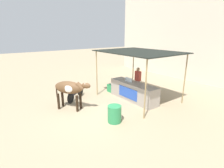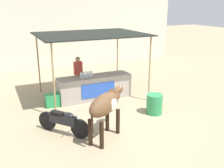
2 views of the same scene
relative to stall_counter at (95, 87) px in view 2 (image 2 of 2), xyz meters
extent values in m
plane|color=tan|center=(0.00, -2.20, -0.48)|extent=(60.00, 60.00, 0.00)
cube|color=beige|center=(0.00, 6.45, 2.95)|extent=(16.00, 0.50, 6.85)
cube|color=#9E9389|center=(0.00, 0.00, 0.00)|extent=(3.00, 0.80, 0.96)
cube|color=#264CB2|center=(0.00, -0.41, 0.00)|extent=(1.40, 0.02, 0.58)
cube|color=black|center=(0.00, 0.30, 2.13)|extent=(4.20, 3.20, 0.04)
cylinder|color=#997F51|center=(-1.89, -1.14, 0.82)|extent=(0.06, 0.06, 2.61)
cylinder|color=#997F51|center=(1.89, -1.14, 0.82)|extent=(0.06, 0.06, 2.61)
cylinder|color=#997F51|center=(-1.89, 1.74, 0.82)|extent=(0.06, 0.06, 2.61)
cylinder|color=#997F51|center=(1.89, 1.74, 0.82)|extent=(0.06, 0.06, 2.61)
cylinder|color=silver|center=(-0.57, -0.05, 0.59)|extent=(0.07, 0.07, 0.22)
cylinder|color=white|center=(-0.57, -0.05, 0.71)|extent=(0.04, 0.04, 0.03)
cylinder|color=silver|center=(-0.48, -0.05, 0.59)|extent=(0.07, 0.07, 0.22)
cylinder|color=white|center=(-0.48, -0.05, 0.71)|extent=(0.04, 0.04, 0.03)
cylinder|color=silver|center=(-0.39, -0.05, 0.59)|extent=(0.07, 0.07, 0.22)
cylinder|color=white|center=(-0.39, -0.05, 0.71)|extent=(0.04, 0.04, 0.03)
cylinder|color=silver|center=(-0.30, -0.05, 0.59)|extent=(0.07, 0.07, 0.22)
cylinder|color=white|center=(-0.30, -0.05, 0.71)|extent=(0.04, 0.04, 0.03)
cylinder|color=silver|center=(-0.21, -0.05, 0.59)|extent=(0.07, 0.07, 0.22)
cylinder|color=white|center=(-0.21, -0.05, 0.71)|extent=(0.04, 0.04, 0.03)
cylinder|color=silver|center=(-0.12, -0.05, 0.59)|extent=(0.07, 0.07, 0.22)
cylinder|color=white|center=(-0.12, -0.05, 0.71)|extent=(0.04, 0.04, 0.03)
cylinder|color=#383842|center=(-0.44, 0.75, -0.04)|extent=(0.22, 0.22, 0.88)
cube|color=#BF3F33|center=(-0.44, 0.75, 0.68)|extent=(0.34, 0.20, 0.56)
sphere|color=tan|center=(-0.44, 0.75, 1.07)|extent=(0.20, 0.20, 0.20)
cube|color=#268C4C|center=(-1.74, -0.10, -0.24)|extent=(0.60, 0.44, 0.48)
cylinder|color=#2D8C51|center=(1.37, -2.34, -0.13)|extent=(0.57, 0.57, 0.71)
ellipsoid|color=brown|center=(-0.97, -3.27, 0.60)|extent=(1.43, 1.26, 0.60)
cylinder|color=black|center=(-0.69, -2.83, -0.09)|extent=(0.12, 0.12, 0.78)
cylinder|color=black|center=(-0.47, -3.12, -0.09)|extent=(0.12, 0.12, 0.78)
cylinder|color=black|center=(-1.47, -3.43, -0.09)|extent=(0.12, 0.12, 0.78)
cylinder|color=black|center=(-1.25, -3.72, -0.09)|extent=(0.12, 0.12, 0.78)
cylinder|color=brown|center=(-0.49, -2.91, 0.71)|extent=(0.50, 0.46, 0.41)
ellipsoid|color=brown|center=(-0.25, -2.73, 0.77)|extent=(0.48, 0.44, 0.26)
cone|color=beige|center=(-0.31, -2.69, 0.91)|extent=(0.05, 0.05, 0.10)
cone|color=beige|center=(-0.23, -2.80, 0.91)|extent=(0.05, 0.05, 0.10)
cylinder|color=black|center=(-1.49, -3.68, 0.33)|extent=(0.06, 0.06, 0.60)
ellipsoid|color=silver|center=(-0.75, -3.39, 0.60)|extent=(0.41, 0.35, 0.32)
cylinder|color=black|center=(-1.60, -2.94, -0.18)|extent=(0.44, 0.52, 0.60)
cylinder|color=black|center=(-2.35, -2.00, -0.18)|extent=(0.44, 0.52, 0.60)
cube|color=black|center=(-1.98, -2.47, 0.00)|extent=(0.70, 0.82, 0.28)
ellipsoid|color=black|center=(-1.84, -2.64, 0.16)|extent=(0.38, 0.41, 0.20)
cube|color=black|center=(-2.09, -2.33, 0.16)|extent=(0.42, 0.46, 0.10)
cylinder|color=#99999E|center=(-1.64, -2.90, 0.40)|extent=(0.45, 0.37, 0.03)
cylinder|color=#99999E|center=(-1.62, -2.92, 0.02)|extent=(0.17, 0.19, 0.49)
camera|label=1|loc=(6.53, -6.32, 3.06)|focal=28.00mm
camera|label=2|loc=(-3.65, -9.55, 3.33)|focal=42.00mm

